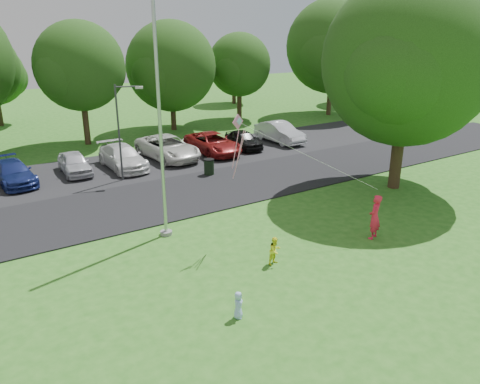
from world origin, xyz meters
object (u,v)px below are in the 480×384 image
big_tree (407,65)px  kite (242,135)px  woman (375,217)px  child_blue (238,305)px  child_yellow (275,251)px  flagpole (161,137)px  trash_can (209,167)px  street_lamp (122,124)px

big_tree → kite: bearing=-173.7°
kite → woman: bearing=-45.0°
child_blue → child_yellow: bearing=-12.3°
woman → flagpole: bearing=-57.5°
big_tree → trash_can: bearing=134.1°
flagpole → kite: (2.22, -2.37, 0.25)m
flagpole → big_tree: big_tree is taller
big_tree → flagpole: bearing=174.7°
flagpole → street_lamp: size_ratio=1.87×
flagpole → child_yellow: size_ratio=9.45×
flagpole → trash_can: bearing=48.1°
big_tree → child_yellow: 12.54m
woman → child_yellow: bearing=-27.4°
woman → child_yellow: 4.76m
big_tree → woman: big_tree is taller
big_tree → child_yellow: (-10.56, -3.34, -5.90)m
flagpole → child_blue: (-0.69, -6.62, -3.74)m
trash_can → child_yellow: 11.28m
flagpole → kite: flagpole is taller
street_lamp → kite: size_ratio=1.03×
street_lamp → child_blue: size_ratio=6.23×
flagpole → trash_can: flagpole is taller
street_lamp → trash_can: bearing=-1.7°
trash_can → street_lamp: bearing=159.0°
street_lamp → big_tree: 15.09m
street_lamp → kite: (1.00, -10.30, 1.20)m
street_lamp → kite: bearing=-65.2°
flagpole → child_blue: 7.63m
trash_can → kite: kite is taller
trash_can → child_yellow: (-3.36, -10.77, 0.04)m
trash_can → child_yellow: bearing=-107.3°
flagpole → woman: bearing=-35.4°
flagpole → big_tree: size_ratio=0.92×
street_lamp → big_tree: (11.59, -9.12, 3.21)m
child_blue → flagpole: bearing=36.4°
street_lamp → trash_can: size_ratio=5.46×
flagpole → street_lamp: (1.22, 7.93, -0.95)m
flagpole → street_lamp: bearing=81.3°
big_tree → child_blue: (-13.50, -5.43, -6.00)m
trash_can → kite: (-3.39, -8.61, 3.92)m
big_tree → child_yellow: big_tree is taller
trash_can → child_blue: bearing=-116.1°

